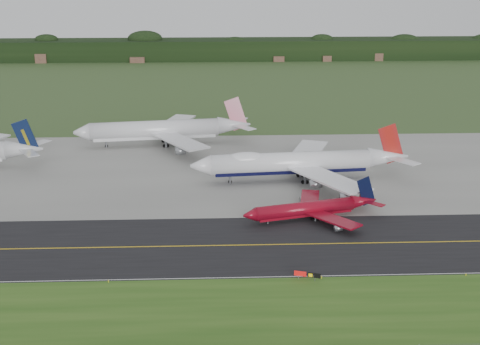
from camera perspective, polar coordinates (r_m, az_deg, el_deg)
name	(u,v)px	position (r m, az deg, el deg)	size (l,w,h in m)	color
ground	(276,237)	(151.30, 3.10, -5.54)	(600.00, 600.00, 0.00)	#385226
grass_verge	(294,317)	(120.20, 4.67, -12.19)	(400.00, 30.00, 0.01)	#274F17
taxiway	(278,244)	(147.65, 3.24, -6.15)	(400.00, 32.00, 0.02)	black
apron	(260,169)	(198.94, 1.75, 0.32)	(400.00, 78.00, 0.01)	gray
taxiway_centreline	(278,244)	(147.65, 3.24, -6.14)	(400.00, 0.40, 0.00)	gold
taxiway_edge_line	(285,277)	(133.72, 3.88, -8.85)	(400.00, 0.25, 0.00)	silver
horizon_treeline	(235,50)	(415.73, -0.42, 10.38)	(700.00, 25.00, 12.00)	black
jet_ba_747	(298,162)	(187.55, 4.99, 0.86)	(62.47, 51.51, 15.70)	white
jet_red_737	(312,208)	(161.57, 6.18, -3.07)	(34.06, 27.20, 9.32)	maroon
jet_star_tail	(164,130)	(224.45, -6.49, 3.64)	(59.06, 49.06, 15.58)	silver
taxiway_sign	(307,275)	(132.19, 5.76, -8.66)	(5.00, 1.76, 1.73)	slate
edge_marker_left	(108,281)	(133.65, -11.17, -9.09)	(0.16, 0.16, 0.50)	yellow
edge_marker_center	(321,277)	(133.65, 6.97, -8.86)	(0.16, 0.16, 0.50)	yellow
edge_marker_right	(466,274)	(141.04, 18.72, -8.24)	(0.16, 0.16, 0.50)	yellow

